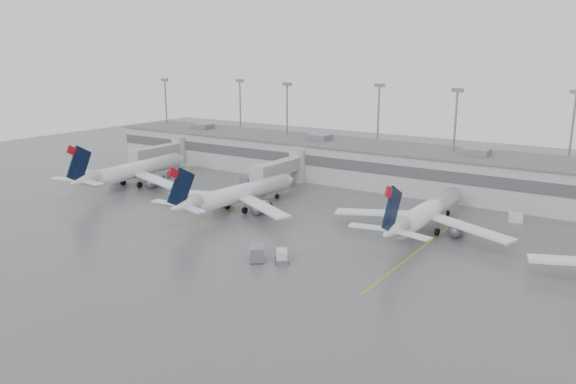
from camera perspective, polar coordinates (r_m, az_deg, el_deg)
The scene contains 18 objects.
ground at distance 72.19m, azimuth -6.78°, elevation -8.31°, with size 260.00×260.00×0.00m, color #555557.
terminal at distance 119.29m, azimuth 11.44°, elevation 2.51°, with size 152.00×17.00×9.45m.
light_masts at distance 123.35m, azimuth 12.65°, elevation 6.52°, with size 142.40×8.00×20.60m.
jet_bridge_left at distance 140.24m, azimuth -12.12°, elevation 4.03°, with size 4.00×17.20×7.00m.
jet_bridge_right at distance 118.09m, azimuth -0.10°, elevation 2.53°, with size 4.00×17.20×7.00m.
stand_markings at distance 90.64m, azimuth 3.07°, elevation -3.56°, with size 105.25×40.00×0.01m.
jet_far_left at distance 121.87m, azimuth -15.53°, elevation 2.14°, with size 30.00×33.75×10.92m.
jet_mid_left at distance 99.32m, azimuth -5.14°, elevation -0.15°, with size 27.82×31.31×10.13m.
jet_mid_right at distance 89.59m, azimuth 13.81°, elevation -2.02°, with size 28.55×31.98×10.35m.
baggage_tug at distance 75.42m, azimuth -0.65°, elevation -6.68°, with size 2.87×3.08×1.70m.
baggage_cart at distance 76.12m, azimuth -3.17°, elevation -6.19°, with size 3.30×3.57×2.01m.
gse_uld_a at distance 134.40m, azimuth -10.51°, elevation 2.36°, with size 2.25×1.50×1.59m, color silver.
gse_uld_b at distance 116.97m, azimuth -0.92°, elevation 0.91°, with size 2.43×1.62×1.72m, color silver.
gse_uld_c at distance 100.33m, azimuth 22.11°, elevation -2.40°, with size 2.17×1.45×1.54m, color silver.
gse_loader at distance 117.96m, azimuth -4.04°, elevation 1.08°, with size 2.09×3.35×2.09m, color slate.
cone_a at distance 129.67m, azimuth -16.03°, elevation 1.44°, with size 0.49×0.49×0.77m, color #FF6C05.
cone_b at distance 104.09m, azimuth -0.05°, elevation -1.02°, with size 0.46×0.46×0.73m, color #FF6C05.
cone_c at distance 95.55m, azimuth 16.61°, elevation -2.99°, with size 0.45×0.45×0.71m, color #FF6C05.
Camera 1 is at (43.73, -50.59, 27.19)m, focal length 35.00 mm.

